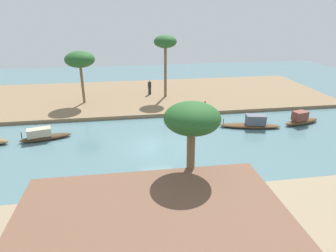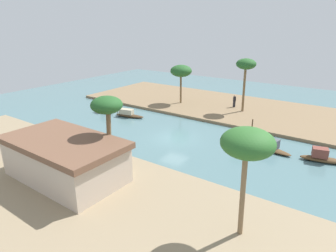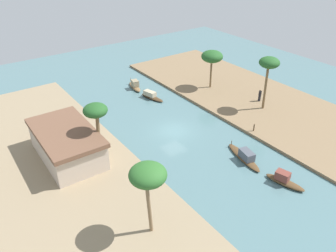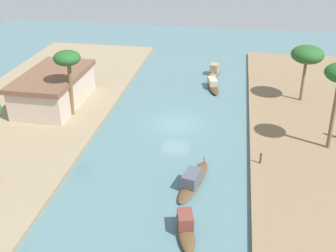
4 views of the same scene
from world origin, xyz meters
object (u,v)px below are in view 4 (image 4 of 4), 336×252
at_px(sampan_open_hull, 193,180).
at_px(palm_tree_right_tall, 67,61).
at_px(sampan_with_red_awning, 213,85).
at_px(sampan_foreground, 215,71).
at_px(mooring_post, 261,158).
at_px(riverside_building, 54,88).
at_px(palm_tree_left_far, 307,55).
at_px(sampan_with_tall_canopy, 186,227).

relative_size(sampan_open_hull, palm_tree_right_tall, 0.90).
bearing_deg(sampan_with_red_awning, sampan_foreground, -11.96).
height_order(mooring_post, palm_tree_right_tall, palm_tree_right_tall).
xyz_separation_m(sampan_with_red_awning, palm_tree_right_tall, (-9.30, 12.21, 5.14)).
xyz_separation_m(sampan_open_hull, riverside_building, (10.53, 14.69, 1.52)).
bearing_deg(sampan_with_red_awning, mooring_post, -176.26).
xyz_separation_m(sampan_open_hull, palm_tree_right_tall, (8.52, 12.08, 5.13)).
xyz_separation_m(palm_tree_left_far, palm_tree_right_tall, (-6.95, 21.07, 0.56)).
distance_m(palm_tree_left_far, riverside_building, 24.39).
height_order(sampan_open_hull, palm_tree_left_far, palm_tree_left_far).
bearing_deg(riverside_building, palm_tree_right_tall, -126.85).
bearing_deg(palm_tree_right_tall, palm_tree_left_far, -71.74).
xyz_separation_m(mooring_post, riverside_building, (7.47, 19.38, 1.16)).
xyz_separation_m(sampan_with_red_awning, sampan_open_hull, (-17.82, 0.13, 0.02)).
xyz_separation_m(sampan_with_red_awning, sampan_with_tall_canopy, (-22.64, 0.01, 0.05)).
height_order(sampan_with_red_awning, sampan_open_hull, sampan_open_hull).
height_order(sampan_open_hull, palm_tree_right_tall, palm_tree_right_tall).
distance_m(sampan_with_tall_canopy, palm_tree_right_tall, 18.78).
bearing_deg(sampan_with_red_awning, sampan_open_hull, 166.17).
distance_m(sampan_open_hull, palm_tree_left_far, 18.47).
bearing_deg(mooring_post, sampan_with_red_awning, 17.14).
bearing_deg(sampan_open_hull, mooring_post, -44.19).
bearing_deg(palm_tree_right_tall, mooring_post, -108.07).
bearing_deg(sampan_with_tall_canopy, palm_tree_right_tall, 28.37).
height_order(sampan_open_hull, riverside_building, riverside_building).
height_order(sampan_with_red_awning, palm_tree_left_far, palm_tree_left_far).
distance_m(sampan_with_red_awning, palm_tree_right_tall, 16.19).
relative_size(sampan_open_hull, sampan_with_tall_canopy, 1.42).
xyz_separation_m(sampan_foreground, riverside_building, (-11.64, 14.71, 1.47)).
relative_size(palm_tree_right_tall, riverside_building, 0.65).
distance_m(mooring_post, palm_tree_right_tall, 18.27).
xyz_separation_m(sampan_with_tall_canopy, palm_tree_left_far, (20.29, -8.88, 4.54)).
distance_m(sampan_with_red_awning, sampan_open_hull, 17.83).
height_order(sampan_with_red_awning, mooring_post, mooring_post).
distance_m(sampan_with_red_awning, riverside_building, 16.59).
height_order(sampan_with_red_awning, palm_tree_right_tall, palm_tree_right_tall).
height_order(sampan_open_hull, sampan_with_tall_canopy, sampan_with_tall_canopy).
distance_m(sampan_with_red_awning, sampan_foreground, 4.35).
distance_m(mooring_post, palm_tree_left_far, 13.80).
bearing_deg(sampan_with_red_awning, riverside_building, 102.81).
bearing_deg(palm_tree_right_tall, sampan_with_tall_canopy, -137.55).
distance_m(sampan_foreground, palm_tree_left_far, 12.08).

